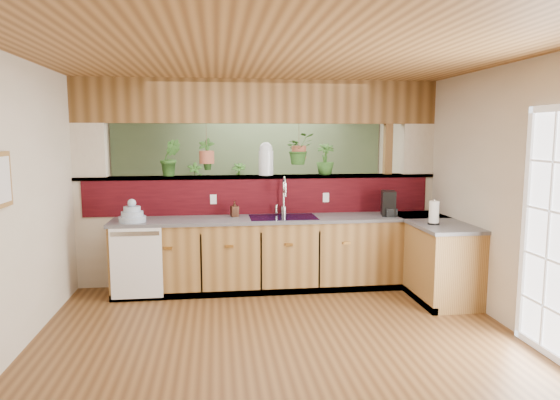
{
  "coord_description": "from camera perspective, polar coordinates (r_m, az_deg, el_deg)",
  "views": [
    {
      "loc": [
        -0.56,
        -5.04,
        1.91
      ],
      "look_at": [
        0.18,
        0.7,
        1.15
      ],
      "focal_mm": 32.0,
      "sensor_mm": 36.0,
      "label": 1
    }
  ],
  "objects": [
    {
      "name": "faucet",
      "position": [
        6.27,
        0.42,
        0.67
      ],
      "size": [
        0.22,
        0.22,
        0.5
      ],
      "color": "#B7B7B2",
      "rests_on": "countertop"
    },
    {
      "name": "hanging_plant_b",
      "position": [
        6.48,
        2.18,
        7.4
      ],
      "size": [
        0.44,
        0.4,
        0.52
      ],
      "color": "brown",
      "rests_on": "header_beam"
    },
    {
      "name": "hanging_plant_a",
      "position": [
        6.39,
        -8.4,
        6.35
      ],
      "size": [
        0.25,
        0.2,
        0.52
      ],
      "color": "brown",
      "rests_on": "header_beam"
    },
    {
      "name": "shelving_console",
      "position": [
        8.41,
        -6.75,
        -2.23
      ],
      "size": [
        1.51,
        0.52,
        0.99
      ],
      "primitive_type": "cube",
      "rotation": [
        0.0,
        0.0,
        -0.08
      ],
      "color": "black",
      "rests_on": "ground"
    },
    {
      "name": "french_door",
      "position": [
        4.76,
        29.35,
        -3.88
      ],
      "size": [
        0.06,
        1.02,
        2.16
      ],
      "primitive_type": "cube",
      "color": "white",
      "rests_on": "ground"
    },
    {
      "name": "coffee_maker",
      "position": [
        6.4,
        12.31,
        -0.48
      ],
      "size": [
        0.17,
        0.28,
        0.31
      ],
      "rotation": [
        0.0,
        0.0,
        -0.24
      ],
      "color": "black",
      "rests_on": "countertop"
    },
    {
      "name": "header_beam",
      "position": [
        6.42,
        -2.35,
        11.18
      ],
      "size": [
        4.6,
        0.15,
        0.55
      ],
      "primitive_type": "cube",
      "color": "brown",
      "rests_on": "ground"
    },
    {
      "name": "framed_print",
      "position": [
        4.58,
        -29.25,
        2.03
      ],
      "size": [
        0.04,
        0.35,
        0.45
      ],
      "color": "brown",
      "rests_on": "wall_left"
    },
    {
      "name": "glass_jar",
      "position": [
        6.43,
        -1.61,
        4.73
      ],
      "size": [
        0.19,
        0.19,
        0.42
      ],
      "color": "silver",
      "rests_on": "pass_through_ledge"
    },
    {
      "name": "paper_towel",
      "position": [
        5.9,
        17.19,
        -1.43
      ],
      "size": [
        0.13,
        0.13,
        0.28
      ],
      "color": "black",
      "rests_on": "countertop"
    },
    {
      "name": "soap_dispenser",
      "position": [
        6.2,
        -5.23,
        -1.0
      ],
      "size": [
        0.11,
        0.11,
        0.2
      ],
      "primitive_type": "imported",
      "rotation": [
        0.0,
        0.0,
        0.25
      ],
      "color": "#3A2015",
      "rests_on": "countertop"
    },
    {
      "name": "pass_through_partition",
      "position": [
        6.45,
        -2.03,
        1.08
      ],
      "size": [
        4.6,
        0.21,
        2.6
      ],
      "color": "beige",
      "rests_on": "ground"
    },
    {
      "name": "dish_stack",
      "position": [
        6.04,
        -16.53,
        -1.64
      ],
      "size": [
        0.31,
        0.31,
        0.27
      ],
      "color": "#97AAC3",
      "rests_on": "countertop"
    },
    {
      "name": "ledge_plant_right",
      "position": [
        6.55,
        5.19,
        4.68
      ],
      "size": [
        0.24,
        0.24,
        0.41
      ],
      "primitive_type": "imported",
      "rotation": [
        0.0,
        0.0,
        -0.05
      ],
      "color": "#28541D",
      "rests_on": "pass_through_ledge"
    },
    {
      "name": "shelf_plant_b",
      "position": [
        8.32,
        -4.76,
        2.69
      ],
      "size": [
        0.29,
        0.29,
        0.45
      ],
      "primitive_type": "imported",
      "rotation": [
        0.0,
        0.0,
        -0.18
      ],
      "color": "#28541D",
      "rests_on": "shelving_console"
    },
    {
      "name": "wall_back",
      "position": [
        8.58,
        -3.56,
        3.39
      ],
      "size": [
        4.6,
        0.02,
        2.6
      ],
      "primitive_type": "cube",
      "color": "beige",
      "rests_on": "ground"
    },
    {
      "name": "ledge_plant_left",
      "position": [
        6.42,
        -12.42,
        4.74
      ],
      "size": [
        0.28,
        0.23,
        0.46
      ],
      "primitive_type": "imported",
      "rotation": [
        0.0,
        0.0,
        0.12
      ],
      "color": "#28541D",
      "rests_on": "pass_through_ledge"
    },
    {
      "name": "wall_front",
      "position": [
        1.75,
        12.18,
        -13.12
      ],
      "size": [
        4.6,
        0.02,
        2.6
      ],
      "primitive_type": "cube",
      "color": "beige",
      "rests_on": "ground"
    },
    {
      "name": "sage_backwall",
      "position": [
        8.56,
        -3.55,
        3.38
      ],
      "size": [
        4.55,
        0.02,
        2.55
      ],
      "primitive_type": "cube",
      "color": "#546B49",
      "rests_on": "ground"
    },
    {
      "name": "navy_sink",
      "position": [
        6.16,
        0.35,
        -2.69
      ],
      "size": [
        0.82,
        0.5,
        0.18
      ],
      "color": "black",
      "rests_on": "countertop"
    },
    {
      "name": "shelf_plant_a",
      "position": [
        8.32,
        -9.68,
        2.67
      ],
      "size": [
        0.26,
        0.18,
        0.46
      ],
      "primitive_type": "imported",
      "rotation": [
        0.0,
        0.0,
        0.07
      ],
      "color": "#28541D",
      "rests_on": "shelving_console"
    },
    {
      "name": "dishwasher",
      "position": [
        5.95,
        -16.1,
        -6.95
      ],
      "size": [
        0.58,
        0.03,
        0.82
      ],
      "color": "white",
      "rests_on": "ground"
    },
    {
      "name": "ceiling",
      "position": [
        5.11,
        -1.01,
        15.24
      ],
      "size": [
        4.6,
        7.0,
        0.01
      ],
      "primitive_type": "cube",
      "color": "brown",
      "rests_on": "ground"
    },
    {
      "name": "ground",
      "position": [
        5.42,
        -0.94,
        -13.17
      ],
      "size": [
        4.6,
        7.0,
        0.01
      ],
      "primitive_type": "cube",
      "color": "brown",
      "rests_on": "ground"
    },
    {
      "name": "floor_plant",
      "position": [
        7.48,
        5.65,
        -4.14
      ],
      "size": [
        0.78,
        0.68,
        0.82
      ],
      "primitive_type": "imported",
      "rotation": [
        0.0,
        0.0,
        0.06
      ],
      "color": "#28541D",
      "rests_on": "ground"
    },
    {
      "name": "wall_right",
      "position": [
        5.82,
        22.14,
        0.92
      ],
      "size": [
        0.02,
        7.0,
        2.6
      ],
      "primitive_type": "cube",
      "color": "beige",
      "rests_on": "ground"
    },
    {
      "name": "pass_through_ledge",
      "position": [
        6.43,
        -2.3,
        2.66
      ],
      "size": [
        4.6,
        0.21,
        0.04
      ],
      "primitive_type": "cube",
      "color": "brown",
      "rests_on": "ground"
    },
    {
      "name": "countertop",
      "position": [
        6.24,
        5.85,
        -6.1
      ],
      "size": [
        4.14,
        1.52,
        0.9
      ],
      "color": "brown",
      "rests_on": "ground"
    },
    {
      "name": "wall_left",
      "position": [
        5.36,
        -26.2,
        0.19
      ],
      "size": [
        0.02,
        7.0,
        2.6
      ],
      "primitive_type": "cube",
      "color": "beige",
      "rests_on": "ground"
    }
  ]
}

